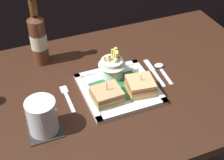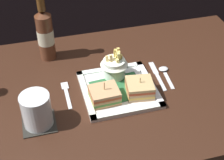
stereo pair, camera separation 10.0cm
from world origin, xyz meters
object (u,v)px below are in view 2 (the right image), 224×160
(dining_table, at_px, (106,123))
(water_glass, at_px, (37,112))
(sandwich_half_right, at_px, (140,88))
(sandwich_half_left, at_px, (104,95))
(square_plate, at_px, (119,89))
(beer_bottle, at_px, (45,33))
(knife, at_px, (157,75))
(fries_cup, at_px, (114,65))
(fork, at_px, (67,93))
(spoon, at_px, (165,72))

(dining_table, distance_m, water_glass, 0.34)
(sandwich_half_right, bearing_deg, sandwich_half_left, -180.00)
(sandwich_half_left, height_order, water_glass, water_glass)
(square_plate, distance_m, beer_bottle, 0.35)
(water_glass, bearing_deg, sandwich_half_left, 10.74)
(sandwich_half_left, distance_m, knife, 0.24)
(sandwich_half_left, distance_m, fries_cup, 0.13)
(dining_table, relative_size, fries_cup, 11.00)
(fork, distance_m, knife, 0.33)
(beer_bottle, xyz_separation_m, fork, (0.03, -0.23, -0.10))
(spoon, bearing_deg, dining_table, -174.45)
(fries_cup, bearing_deg, sandwich_half_right, -63.99)
(knife, bearing_deg, sandwich_half_left, -157.58)
(sandwich_half_left, bearing_deg, knife, 22.42)
(sandwich_half_right, height_order, beer_bottle, beer_bottle)
(sandwich_half_left, height_order, beer_bottle, beer_bottle)
(dining_table, bearing_deg, fries_cup, 44.38)
(square_plate, xyz_separation_m, sandwich_half_left, (-0.06, -0.04, 0.03))
(dining_table, distance_m, sandwich_half_left, 0.22)
(beer_bottle, bearing_deg, fries_cup, -42.24)
(dining_table, bearing_deg, spoon, 5.55)
(fries_cup, height_order, fork, fries_cup)
(fries_cup, xyz_separation_m, knife, (0.15, -0.02, -0.06))
(beer_bottle, distance_m, fork, 0.25)
(sandwich_half_right, relative_size, fries_cup, 0.84)
(fries_cup, height_order, knife, fries_cup)
(sandwich_half_left, xyz_separation_m, water_glass, (-0.21, -0.04, 0.02))
(dining_table, relative_size, knife, 7.52)
(square_plate, xyz_separation_m, fries_cup, (0.00, 0.07, 0.05))
(square_plate, height_order, sandwich_half_left, sandwich_half_left)
(dining_table, bearing_deg, water_glass, -154.59)
(dining_table, height_order, fries_cup, fries_cup)
(sandwich_half_left, relative_size, beer_bottle, 0.35)
(fries_cup, bearing_deg, sandwich_half_left, -119.42)
(beer_bottle, bearing_deg, sandwich_half_right, -48.89)
(fries_cup, xyz_separation_m, fork, (-0.18, -0.04, -0.06))
(sandwich_half_right, bearing_deg, fork, 162.30)
(water_glass, bearing_deg, dining_table, 25.41)
(fork, bearing_deg, spoon, 3.10)
(fries_cup, bearing_deg, fork, -167.54)
(square_plate, xyz_separation_m, sandwich_half_right, (0.06, -0.04, 0.03))
(square_plate, height_order, spoon, square_plate)
(sandwich_half_left, height_order, sandwich_half_right, sandwich_half_left)
(sandwich_half_left, bearing_deg, fries_cup, 60.58)
(sandwich_half_left, height_order, fries_cup, fries_cup)
(square_plate, relative_size, fork, 1.79)
(beer_bottle, bearing_deg, knife, -30.53)
(water_glass, distance_m, spoon, 0.48)
(water_glass, height_order, fork, water_glass)
(sandwich_half_left, height_order, knife, sandwich_half_left)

